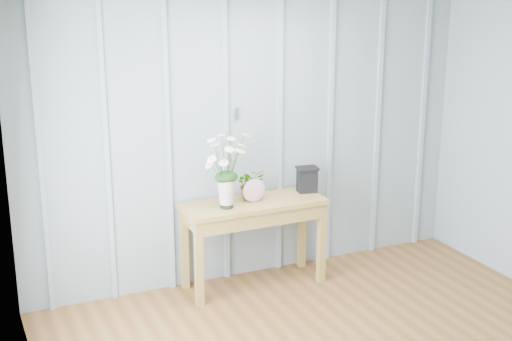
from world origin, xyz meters
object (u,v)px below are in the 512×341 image
sideboard (254,214)px  felt_disc_vessel (254,191)px  daisy_vase (226,158)px  carved_box (307,179)px

sideboard → felt_disc_vessel: 0.21m
sideboard → daisy_vase: (-0.26, -0.06, 0.53)m
daisy_vase → felt_disc_vessel: 0.41m
sideboard → daisy_vase: daisy_vase is taller
sideboard → carved_box: size_ratio=5.44×
sideboard → felt_disc_vessel: size_ratio=6.07×
carved_box → daisy_vase: bearing=-172.0°
sideboard → felt_disc_vessel: felt_disc_vessel is taller
sideboard → carved_box: carved_box is taller
sideboard → carved_box: 0.58m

